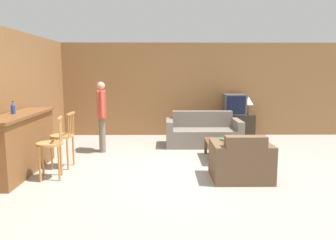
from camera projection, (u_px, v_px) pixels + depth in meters
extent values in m
plane|color=gray|center=(179.00, 174.00, 5.85)|extent=(24.00, 24.00, 0.00)
cube|color=olive|center=(174.00, 90.00, 9.26)|extent=(9.40, 0.08, 2.60)
cube|color=olive|center=(28.00, 96.00, 6.93)|extent=(0.08, 8.64, 2.60)
cube|color=brown|center=(21.00, 145.00, 5.83)|extent=(0.47, 2.05, 1.03)
cube|color=brown|center=(19.00, 115.00, 5.75)|extent=(0.55, 2.11, 0.05)
cylinder|color=#B77F42|center=(50.00, 144.00, 5.50)|extent=(0.51, 0.51, 0.04)
cylinder|color=#B77F42|center=(43.00, 160.00, 5.66)|extent=(0.04, 0.04, 0.59)
cylinder|color=#B77F42|center=(40.00, 165.00, 5.36)|extent=(0.04, 0.04, 0.59)
cylinder|color=#B77F42|center=(61.00, 159.00, 5.72)|extent=(0.04, 0.04, 0.59)
cylinder|color=#B77F42|center=(59.00, 164.00, 5.43)|extent=(0.04, 0.04, 0.59)
cylinder|color=#B77F42|center=(61.00, 130.00, 5.63)|extent=(0.02, 0.02, 0.38)
cylinder|color=#B77F42|center=(61.00, 130.00, 5.54)|extent=(0.02, 0.02, 0.38)
cylinder|color=#B77F42|center=(60.00, 131.00, 5.46)|extent=(0.02, 0.02, 0.38)
cylinder|color=#B77F42|center=(60.00, 132.00, 5.38)|extent=(0.02, 0.02, 0.38)
cube|color=#B77F42|center=(60.00, 118.00, 5.47)|extent=(0.11, 0.37, 0.04)
cylinder|color=#B77F42|center=(62.00, 136.00, 6.15)|extent=(0.46, 0.46, 0.04)
cylinder|color=#B77F42|center=(58.00, 150.00, 6.35)|extent=(0.04, 0.04, 0.59)
cylinder|color=#B77F42|center=(52.00, 154.00, 6.05)|extent=(0.04, 0.04, 0.59)
cylinder|color=#B77F42|center=(73.00, 150.00, 6.33)|extent=(0.04, 0.04, 0.59)
cylinder|color=#B77F42|center=(68.00, 154.00, 6.04)|extent=(0.04, 0.04, 0.59)
cylinder|color=#B77F42|center=(73.00, 124.00, 6.23)|extent=(0.02, 0.02, 0.38)
cylinder|color=#B77F42|center=(72.00, 125.00, 6.15)|extent=(0.02, 0.02, 0.38)
cylinder|color=#B77F42|center=(70.00, 125.00, 6.06)|extent=(0.02, 0.02, 0.38)
cylinder|color=#B77F42|center=(69.00, 126.00, 5.98)|extent=(0.02, 0.02, 0.38)
cube|color=#B77F42|center=(71.00, 114.00, 6.07)|extent=(0.06, 0.37, 0.04)
cube|color=#70665B|center=(203.00, 137.00, 8.04)|extent=(1.51, 0.88, 0.42)
cube|color=#70665B|center=(202.00, 119.00, 8.31)|extent=(1.51, 0.22, 0.40)
cube|color=#70665B|center=(169.00, 133.00, 8.02)|extent=(0.16, 0.88, 0.64)
cube|color=#70665B|center=(237.00, 133.00, 8.03)|extent=(0.16, 0.88, 0.64)
cube|color=brown|center=(240.00, 167.00, 5.55)|extent=(0.65, 0.83, 0.42)
cube|color=brown|center=(246.00, 148.00, 5.19)|extent=(0.65, 0.22, 0.38)
cube|color=brown|center=(264.00, 161.00, 5.54)|extent=(0.16, 0.83, 0.63)
cube|color=brown|center=(217.00, 161.00, 5.53)|extent=(0.16, 0.83, 0.63)
cube|color=brown|center=(220.00, 143.00, 6.74)|extent=(0.55, 1.05, 0.04)
cube|color=brown|center=(212.00, 158.00, 6.28)|extent=(0.06, 0.06, 0.34)
cube|color=brown|center=(236.00, 158.00, 6.29)|extent=(0.06, 0.06, 0.34)
cube|color=brown|center=(206.00, 146.00, 7.24)|extent=(0.06, 0.06, 0.34)
cube|color=brown|center=(227.00, 146.00, 7.25)|extent=(0.06, 0.06, 0.34)
cube|color=#2D2319|center=(233.00, 126.00, 9.04)|extent=(1.09, 0.51, 0.64)
cube|color=#4C4C4C|center=(234.00, 104.00, 8.95)|extent=(0.58, 0.50, 0.55)
cube|color=black|center=(236.00, 105.00, 8.70)|extent=(0.51, 0.01, 0.48)
cylinder|color=#234293|center=(13.00, 110.00, 5.71)|extent=(0.07, 0.07, 0.15)
cone|color=#234293|center=(13.00, 104.00, 5.70)|extent=(0.07, 0.07, 0.06)
cylinder|color=black|center=(13.00, 101.00, 5.69)|extent=(0.03, 0.03, 0.02)
cube|color=#33704C|center=(222.00, 139.00, 6.93)|extent=(0.20, 0.20, 0.03)
cylinder|color=brown|center=(248.00, 114.00, 9.00)|extent=(0.16, 0.16, 0.02)
cylinder|color=brown|center=(248.00, 109.00, 8.98)|extent=(0.03, 0.03, 0.24)
cone|color=silver|center=(248.00, 101.00, 8.94)|extent=(0.27, 0.27, 0.22)
cylinder|color=#756B5B|center=(102.00, 134.00, 7.51)|extent=(0.14, 0.14, 0.77)
cylinder|color=#756B5B|center=(102.00, 135.00, 7.35)|extent=(0.14, 0.14, 0.77)
cube|color=#CC4C3D|center=(101.00, 104.00, 7.33)|extent=(0.28, 0.48, 0.61)
cylinder|color=#CC4C3D|center=(101.00, 102.00, 7.56)|extent=(0.09, 0.09, 0.56)
cylinder|color=#CC4C3D|center=(102.00, 104.00, 7.09)|extent=(0.09, 0.09, 0.56)
sphere|color=tan|center=(101.00, 86.00, 7.27)|extent=(0.18, 0.18, 0.18)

